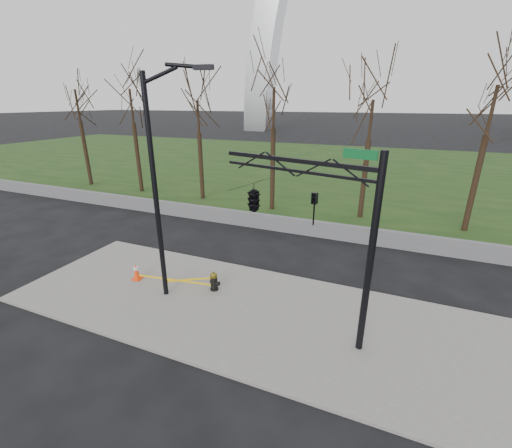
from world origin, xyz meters
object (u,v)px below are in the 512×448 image
at_px(traffic_cone, 136,271).
at_px(traffic_signal_mast, 273,201).
at_px(fire_hydrant, 214,281).
at_px(street_light, 160,177).

xyz_separation_m(traffic_cone, traffic_signal_mast, (5.94, 0.12, 3.69)).
height_order(fire_hydrant, street_light, street_light).
height_order(traffic_cone, traffic_signal_mast, traffic_signal_mast).
distance_m(traffic_cone, street_light, 4.72).
xyz_separation_m(fire_hydrant, street_light, (-1.38, -0.93, 4.23)).
distance_m(street_light, traffic_signal_mast, 3.98).
bearing_deg(fire_hydrant, street_light, -135.45).
relative_size(fire_hydrant, traffic_cone, 1.13).
height_order(fire_hydrant, traffic_signal_mast, traffic_signal_mast).
bearing_deg(traffic_signal_mast, traffic_cone, -164.34).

